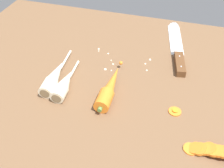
{
  "coord_description": "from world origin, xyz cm",
  "views": [
    {
      "loc": [
        17.12,
        -59.78,
        54.14
      ],
      "look_at": [
        0.0,
        -2.0,
        1.5
      ],
      "focal_mm": 43.79,
      "sensor_mm": 36.0,
      "label": 1
    }
  ],
  "objects_px": {
    "chefs_knife": "(176,44)",
    "parsnip_mid_left": "(64,84)",
    "carrot_slice_stack": "(211,150)",
    "parsnip_front": "(54,77)",
    "whole_carrot": "(110,88)",
    "carrot_slice_stray_near": "(175,111)"
  },
  "relations": [
    {
      "from": "chefs_knife",
      "to": "parsnip_mid_left",
      "type": "distance_m",
      "value": 0.44
    },
    {
      "from": "chefs_knife",
      "to": "carrot_slice_stack",
      "type": "xyz_separation_m",
      "value": [
        0.13,
        -0.44,
        0.01
      ]
    },
    {
      "from": "parsnip_front",
      "to": "parsnip_mid_left",
      "type": "relative_size",
      "value": 1.22
    },
    {
      "from": "chefs_knife",
      "to": "whole_carrot",
      "type": "bearing_deg",
      "value": -116.85
    },
    {
      "from": "whole_carrot",
      "to": "carrot_slice_stray_near",
      "type": "xyz_separation_m",
      "value": [
        0.19,
        -0.02,
        -0.02
      ]
    },
    {
      "from": "chefs_knife",
      "to": "parsnip_mid_left",
      "type": "bearing_deg",
      "value": -131.34
    },
    {
      "from": "chefs_knife",
      "to": "carrot_slice_stack",
      "type": "relative_size",
      "value": 2.75
    },
    {
      "from": "chefs_knife",
      "to": "parsnip_front",
      "type": "distance_m",
      "value": 0.45
    },
    {
      "from": "parsnip_front",
      "to": "carrot_slice_stack",
      "type": "height_order",
      "value": "parsnip_front"
    },
    {
      "from": "carrot_slice_stray_near",
      "to": "whole_carrot",
      "type": "bearing_deg",
      "value": 173.85
    },
    {
      "from": "carrot_slice_stray_near",
      "to": "parsnip_mid_left",
      "type": "bearing_deg",
      "value": -179.81
    },
    {
      "from": "chefs_knife",
      "to": "carrot_slice_stray_near",
      "type": "relative_size",
      "value": 10.06
    },
    {
      "from": "carrot_slice_stack",
      "to": "parsnip_mid_left",
      "type": "bearing_deg",
      "value": 165.21
    },
    {
      "from": "chefs_knife",
      "to": "parsnip_front",
      "type": "bearing_deg",
      "value": -137.3
    },
    {
      "from": "whole_carrot",
      "to": "carrot_slice_stack",
      "type": "height_order",
      "value": "whole_carrot"
    },
    {
      "from": "parsnip_front",
      "to": "parsnip_mid_left",
      "type": "bearing_deg",
      "value": -27.47
    },
    {
      "from": "chefs_knife",
      "to": "whole_carrot",
      "type": "relative_size",
      "value": 1.55
    },
    {
      "from": "whole_carrot",
      "to": "chefs_knife",
      "type": "bearing_deg",
      "value": 63.15
    },
    {
      "from": "chefs_knife",
      "to": "carrot_slice_stray_near",
      "type": "height_order",
      "value": "chefs_knife"
    },
    {
      "from": "whole_carrot",
      "to": "carrot_slice_stray_near",
      "type": "bearing_deg",
      "value": -6.15
    },
    {
      "from": "chefs_knife",
      "to": "parsnip_front",
      "type": "height_order",
      "value": "parsnip_front"
    },
    {
      "from": "carrot_slice_stray_near",
      "to": "carrot_slice_stack",
      "type": "bearing_deg",
      "value": -49.61
    }
  ]
}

